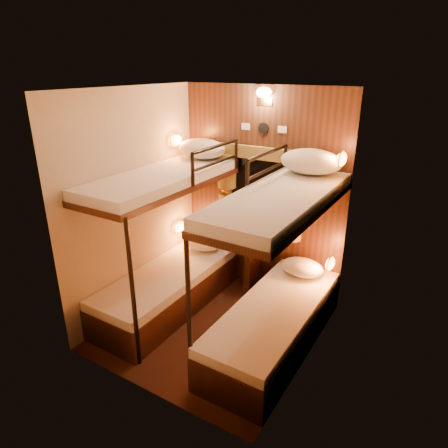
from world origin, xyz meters
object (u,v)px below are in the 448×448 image
Objects in this scene: bunk_right at (276,295)px; bottle_left at (244,232)px; bottle_right at (261,237)px; table at (253,261)px; bunk_left at (168,263)px.

bunk_right is 1.12m from bottle_left.
bottle_right is at bearing -7.20° from bottle_left.
table is 2.76× the size of bottle_left.
bunk_left is 1.00× the size of bunk_right.
table is at bearing 50.33° from bunk_left.
table is 0.36m from bottle_left.
bunk_left is at bearing 180.00° from bunk_right.
bottle_right reaches higher than table.
bunk_right is 2.90× the size of table.
bunk_left is 8.00× the size of bottle_left.
bunk_left reaches higher than table.
bottle_left is 0.25m from bottle_right.
bottle_right reaches higher than bottle_left.
bunk_left reaches higher than bottle_left.
table is at bearing 129.67° from bunk_right.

